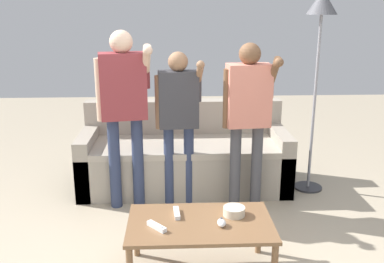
% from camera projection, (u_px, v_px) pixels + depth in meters
% --- Properties ---
extents(ground_plane, '(12.00, 12.00, 0.00)m').
position_uv_depth(ground_plane, '(191.00, 262.00, 3.19)').
color(ground_plane, tan).
extents(couch, '(2.06, 0.84, 0.83)m').
position_uv_depth(couch, '(184.00, 157.00, 4.50)').
color(couch, '#9E9384').
rests_on(couch, ground).
extents(coffee_table, '(0.97, 0.58, 0.40)m').
position_uv_depth(coffee_table, '(200.00, 228.00, 2.96)').
color(coffee_table, brown).
rests_on(coffee_table, ground).
extents(snack_bowl, '(0.15, 0.15, 0.06)m').
position_uv_depth(snack_bowl, '(234.00, 211.00, 3.03)').
color(snack_bowl, beige).
rests_on(snack_bowl, coffee_table).
extents(game_remote_nunchuk, '(0.06, 0.09, 0.05)m').
position_uv_depth(game_remote_nunchuk, '(222.00, 223.00, 2.88)').
color(game_remote_nunchuk, white).
rests_on(game_remote_nunchuk, coffee_table).
extents(floor_lamp, '(0.28, 0.28, 1.93)m').
position_uv_depth(floor_lamp, '(321.00, 25.00, 4.03)').
color(floor_lamp, '#2D2D33').
rests_on(floor_lamp, ground).
extents(player_left, '(0.50, 0.36, 1.60)m').
position_uv_depth(player_left, '(124.00, 100.00, 3.82)').
color(player_left, '#2D3856').
rests_on(player_left, ground).
extents(player_center, '(0.43, 0.29, 1.41)m').
position_uv_depth(player_center, '(179.00, 111.00, 3.92)').
color(player_center, '#2D3856').
rests_on(player_center, ground).
extents(player_right, '(0.46, 0.34, 1.50)m').
position_uv_depth(player_right, '(248.00, 108.00, 3.78)').
color(player_right, '#47474C').
rests_on(player_right, ground).
extents(game_remote_wand_near, '(0.14, 0.15, 0.03)m').
position_uv_depth(game_remote_wand_near, '(157.00, 227.00, 2.85)').
color(game_remote_wand_near, white).
rests_on(game_remote_wand_near, coffee_table).
extents(game_remote_wand_far, '(0.05, 0.16, 0.03)m').
position_uv_depth(game_remote_wand_far, '(177.00, 213.00, 3.04)').
color(game_remote_wand_far, white).
rests_on(game_remote_wand_far, coffee_table).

